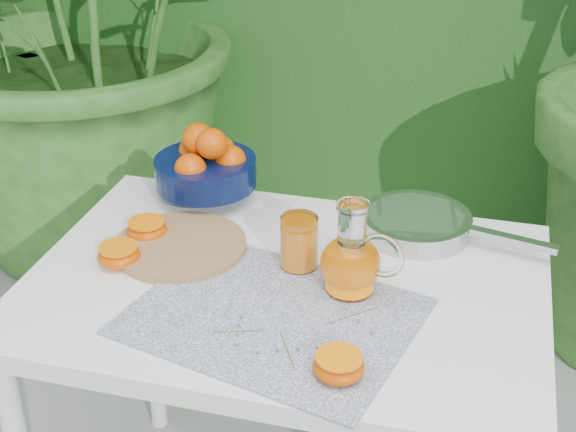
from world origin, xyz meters
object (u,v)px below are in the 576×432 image
(juice_pitcher, at_px, (352,261))
(white_table, at_px, (285,314))
(cutting_board, at_px, (181,246))
(fruit_bowl, at_px, (206,165))
(saute_pan, at_px, (418,223))

(juice_pitcher, bearing_deg, white_table, 175.53)
(juice_pitcher, bearing_deg, cutting_board, 170.31)
(fruit_bowl, relative_size, juice_pitcher, 1.52)
(white_table, relative_size, saute_pan, 2.31)
(white_table, distance_m, juice_pitcher, 0.20)
(fruit_bowl, distance_m, saute_pan, 0.49)
(juice_pitcher, height_order, saute_pan, juice_pitcher)
(fruit_bowl, xyz_separation_m, juice_pitcher, (0.39, -0.30, -0.02))
(fruit_bowl, bearing_deg, white_table, -47.43)
(fruit_bowl, relative_size, saute_pan, 0.66)
(fruit_bowl, xyz_separation_m, saute_pan, (0.49, -0.04, -0.06))
(juice_pitcher, bearing_deg, fruit_bowl, 143.00)
(cutting_board, xyz_separation_m, saute_pan, (0.46, 0.20, 0.02))
(fruit_bowl, bearing_deg, juice_pitcher, -37.00)
(white_table, xyz_separation_m, cutting_board, (-0.24, 0.05, 0.09))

